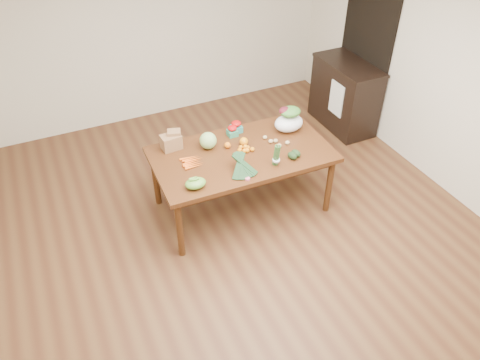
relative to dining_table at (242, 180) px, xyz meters
name	(u,v)px	position (x,y,z in m)	size (l,w,h in m)	color
floor	(250,241)	(-0.16, -0.55, -0.38)	(6.00, 6.00, 0.00)	brown
room_walls	(252,133)	(-0.16, -0.55, 0.97)	(5.02, 6.02, 2.70)	beige
dining_table	(242,180)	(0.00, 0.00, 0.00)	(1.87, 1.04, 0.75)	#4E2412
doorway_dark	(365,51)	(2.32, 1.05, 0.68)	(0.02, 1.00, 2.10)	black
cabinet	(345,95)	(2.06, 1.01, 0.10)	(0.52, 1.02, 0.94)	black
dish_towel	(336,99)	(1.80, 0.85, 0.18)	(0.02, 0.28, 0.45)	white
paper_bag	(171,141)	(-0.64, 0.39, 0.47)	(0.27, 0.23, 0.19)	#955F43
cabbage	(208,141)	(-0.28, 0.23, 0.47)	(0.18, 0.18, 0.18)	#98C773
strawberry_basket_a	(232,132)	(0.05, 0.34, 0.42)	(0.11, 0.11, 0.10)	red
strawberry_basket_b	(236,128)	(0.12, 0.40, 0.43)	(0.12, 0.12, 0.11)	#B2100B
orange_a	(228,145)	(-0.10, 0.14, 0.41)	(0.07, 0.07, 0.07)	orange
orange_b	(244,141)	(0.08, 0.12, 0.42)	(0.09, 0.09, 0.09)	#FFA40F
orange_c	(244,142)	(0.08, 0.11, 0.42)	(0.09, 0.09, 0.09)	orange
mandarin_cluster	(245,148)	(0.05, 0.01, 0.41)	(0.18, 0.18, 0.08)	orange
carrots	(193,162)	(-0.53, 0.04, 0.39)	(0.22, 0.22, 0.03)	#FF5915
snap_pea_bag	(196,183)	(-0.64, -0.34, 0.42)	(0.21, 0.15, 0.09)	#649933
kale_bunch	(243,167)	(-0.14, -0.34, 0.45)	(0.32, 0.40, 0.16)	black
asparagus_bundle	(276,155)	(0.22, -0.35, 0.50)	(0.08, 0.08, 0.25)	#487F3A
potato_a	(271,141)	(0.36, 0.03, 0.40)	(0.05, 0.05, 0.04)	tan
potato_b	(279,146)	(0.40, -0.08, 0.40)	(0.05, 0.05, 0.05)	tan
potato_c	(276,141)	(0.41, 0.02, 0.40)	(0.05, 0.04, 0.04)	tan
potato_d	(265,137)	(0.34, 0.13, 0.40)	(0.05, 0.04, 0.04)	#D5C17B
potato_e	(287,143)	(0.51, -0.07, 0.40)	(0.05, 0.05, 0.04)	tan
avocado_a	(292,156)	(0.42, -0.32, 0.41)	(0.08, 0.11, 0.08)	black
avocado_b	(296,153)	(0.48, -0.30, 0.41)	(0.08, 0.11, 0.08)	black
salad_bag	(289,120)	(0.66, 0.17, 0.50)	(0.33, 0.25, 0.26)	white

